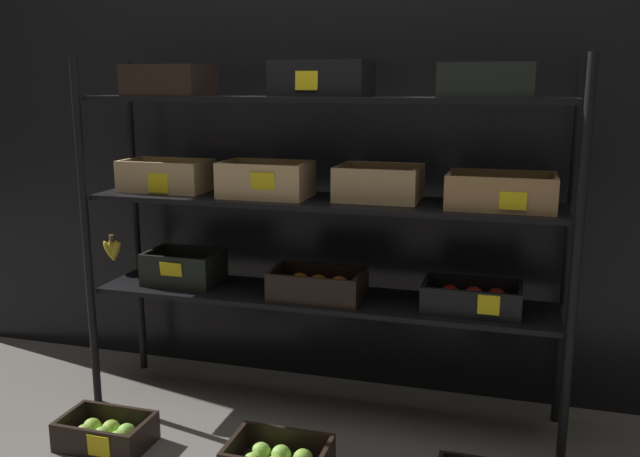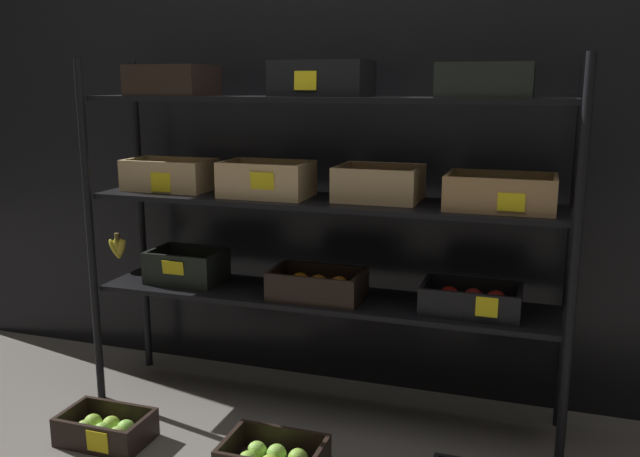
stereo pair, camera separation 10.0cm
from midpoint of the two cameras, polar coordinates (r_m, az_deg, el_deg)
name	(u,v)px [view 2 (the right image)]	position (r m, az deg, el deg)	size (l,w,h in m)	color
ground_plane	(320,411)	(2.89, 1.02, -15.07)	(10.00, 10.00, 0.00)	#605B56
storefront_wall	(348,125)	(2.95, 3.39, 8.67)	(4.25, 0.12, 2.29)	black
display_rack	(321,197)	(2.60, 1.14, 2.65)	(1.96, 0.40, 1.41)	black
crate_ground_apple_green	(106,430)	(2.76, -16.52, -15.91)	(0.33, 0.21, 0.11)	black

